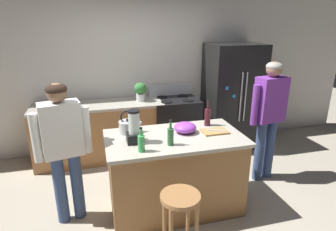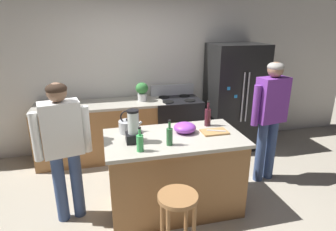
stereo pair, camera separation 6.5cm
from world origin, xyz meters
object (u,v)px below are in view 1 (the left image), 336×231
stove_range (175,125)px  person_by_sink_right (269,111)px  cutting_board (215,131)px  blender_appliance (134,129)px  bottle_soda (141,143)px  bottle_olive_oil (171,136)px  tea_kettle (128,126)px  potted_plant (140,91)px  refrigerator (232,97)px  bottle_wine (208,116)px  bar_stool (180,211)px  kitchen_island (175,173)px  chef_knife (216,130)px  mixing_bowl (185,127)px  person_by_island_left (63,142)px

stove_range → person_by_sink_right: person_by_sink_right is taller
person_by_sink_right → cutting_board: size_ratio=5.58×
blender_appliance → bottle_soda: bearing=-82.6°
bottle_olive_oil → tea_kettle: 0.60m
potted_plant → blender_appliance: blender_appliance is taller
refrigerator → tea_kettle: refrigerator is taller
potted_plant → refrigerator: bearing=-1.8°
bottle_wine → bar_stool: bearing=-122.8°
kitchen_island → bottle_soda: (-0.43, -0.28, 0.56)m
blender_appliance → chef_knife: 0.97m
bottle_olive_oil → stove_range: bearing=72.4°
kitchen_island → blender_appliance: (-0.46, -0.04, 0.61)m
mixing_bowl → chef_knife: (0.35, -0.09, -0.04)m
person_by_sink_right → bottle_olive_oil: person_by_sink_right is taller
blender_appliance → person_by_island_left: bearing=169.4°
person_by_island_left → blender_appliance: bearing=-10.6°
blender_appliance → mixing_bowl: blender_appliance is taller
bottle_soda → bottle_wine: bottle_wine is taller
bar_stool → bottle_soda: 0.74m
chef_knife → mixing_bowl: bearing=-170.9°
person_by_island_left → bottle_wine: person_by_island_left is taller
person_by_sink_right → chef_knife: size_ratio=7.61×
stove_range → cutting_board: stove_range is taller
bar_stool → chef_knife: size_ratio=3.26×
person_by_sink_right → tea_kettle: bearing=-177.6°
blender_appliance → bottle_soda: size_ratio=1.40×
kitchen_island → potted_plant: size_ratio=5.16×
cutting_board → bottle_wine: bearing=89.1°
person_by_island_left → tea_kettle: size_ratio=5.76×
stove_range → bottle_wine: size_ratio=3.51×
potted_plant → chef_knife: 1.68m
mixing_bowl → tea_kettle: (-0.64, 0.16, 0.02)m
stove_range → chef_knife: stove_range is taller
mixing_bowl → tea_kettle: bearing=166.2°
tea_kettle → bottle_olive_oil: bearing=-49.6°
refrigerator → kitchen_island: bearing=-134.5°
potted_plant → blender_appliance: 1.62m
tea_kettle → cutting_board: 1.01m
person_by_sink_right → tea_kettle: size_ratio=6.08×
bottle_wine → stove_range: bearing=91.9°
bottle_wine → mixing_bowl: size_ratio=1.22×
blender_appliance → stove_range: bearing=60.0°
person_by_island_left → cutting_board: person_by_island_left is taller
mixing_bowl → kitchen_island: bearing=-148.6°
kitchen_island → refrigerator: size_ratio=0.86×
blender_appliance → bottle_soda: (0.03, -0.24, -0.06)m
refrigerator → potted_plant: refrigerator is taller
bottle_olive_oil → mixing_bowl: size_ratio=1.06×
kitchen_island → bottle_wine: (0.49, 0.24, 0.58)m
blender_appliance → cutting_board: (0.94, 0.04, -0.14)m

